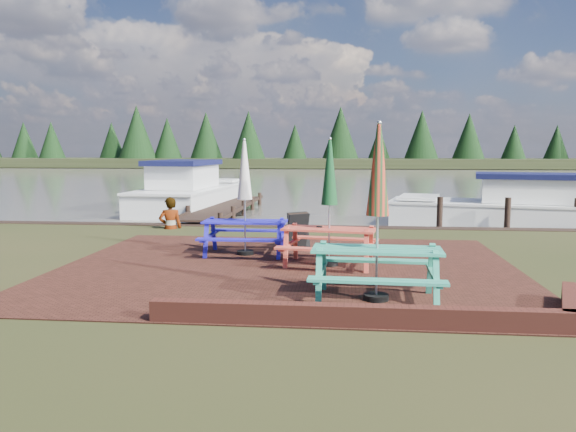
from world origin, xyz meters
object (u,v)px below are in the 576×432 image
(picnic_table_teal, at_px, (377,240))
(chalkboard, at_px, (298,231))
(picnic_table_red, at_px, (329,222))
(person, at_px, (170,198))
(jetty, at_px, (225,207))
(boat_jetty, at_px, (190,194))
(picnic_table_blue, at_px, (245,215))
(boat_near, at_px, (507,210))

(picnic_table_teal, distance_m, chalkboard, 4.66)
(picnic_table_red, height_order, person, picnic_table_red)
(jetty, relative_size, boat_jetty, 1.12)
(picnic_table_blue, bearing_deg, person, 126.65)
(jetty, bearing_deg, person, -95.73)
(boat_jetty, bearing_deg, picnic_table_teal, -60.13)
(picnic_table_blue, xyz_separation_m, person, (-2.94, 3.88, 0.03))
(boat_near, xyz_separation_m, person, (-10.40, -2.82, 0.54))
(picnic_table_blue, xyz_separation_m, jetty, (-2.43, 9.02, -0.78))
(picnic_table_red, distance_m, person, 6.87)
(picnic_table_red, bearing_deg, boat_near, 63.26)
(picnic_table_red, xyz_separation_m, boat_near, (5.57, 7.71, -0.51))
(picnic_table_teal, bearing_deg, person, 129.72)
(picnic_table_blue, xyz_separation_m, boat_jetty, (-4.21, 10.61, -0.41))
(picnic_table_teal, xyz_separation_m, boat_near, (4.77, 10.24, -0.58))
(picnic_table_teal, height_order, person, picnic_table_teal)
(chalkboard, bearing_deg, person, 107.70)
(boat_jetty, bearing_deg, picnic_table_blue, -64.49)
(picnic_table_red, bearing_deg, boat_jetty, 126.83)
(picnic_table_blue, height_order, person, picnic_table_blue)
(jetty, bearing_deg, boat_jetty, 138.27)
(picnic_table_blue, relative_size, chalkboard, 2.95)
(chalkboard, height_order, boat_jetty, boat_jetty)
(chalkboard, height_order, boat_near, boat_near)
(person, bearing_deg, picnic_table_red, 114.11)
(picnic_table_blue, bearing_deg, boat_near, 41.48)
(boat_jetty, distance_m, person, 6.85)
(boat_jetty, bearing_deg, picnic_table_red, -58.43)
(picnic_table_teal, distance_m, boat_near, 11.31)
(picnic_table_blue, bearing_deg, jetty, 104.56)
(picnic_table_blue, bearing_deg, picnic_table_red, -28.36)
(picnic_table_red, relative_size, chalkboard, 2.95)
(picnic_table_teal, height_order, boat_jetty, picnic_table_teal)
(chalkboard, height_order, jetty, chalkboard)
(picnic_table_red, distance_m, picnic_table_blue, 2.13)
(jetty, height_order, person, person)
(picnic_table_teal, relative_size, boat_near, 0.36)
(chalkboard, distance_m, person, 5.10)
(picnic_table_teal, xyz_separation_m, jetty, (-5.12, 12.55, -0.85))
(chalkboard, xyz_separation_m, person, (-4.05, 3.07, 0.48))
(picnic_table_teal, distance_m, jetty, 13.58)
(jetty, distance_m, person, 5.23)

